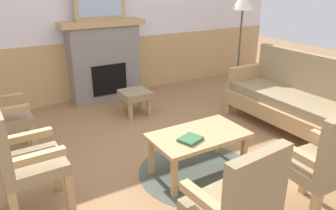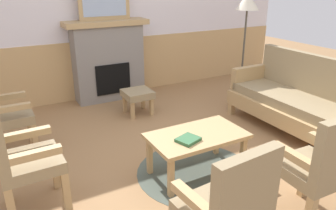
{
  "view_description": "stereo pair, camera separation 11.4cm",
  "coord_description": "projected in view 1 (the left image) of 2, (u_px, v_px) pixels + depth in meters",
  "views": [
    {
      "loc": [
        -1.73,
        -2.54,
        1.86
      ],
      "look_at": [
        0.0,
        0.35,
        0.55
      ],
      "focal_mm": 34.51,
      "sensor_mm": 36.0,
      "label": 1
    },
    {
      "loc": [
        -1.63,
        -2.6,
        1.86
      ],
      "look_at": [
        0.0,
        0.35,
        0.55
      ],
      "focal_mm": 34.51,
      "sensor_mm": 36.0,
      "label": 2
    }
  ],
  "objects": [
    {
      "name": "armchair_near_fireplace",
      "position": [
        22.0,
        158.0,
        2.56
      ],
      "size": [
        0.49,
        0.49,
        0.98
      ],
      "color": "tan",
      "rests_on": "ground_plane"
    },
    {
      "name": "fireplace",
      "position": [
        104.0,
        60.0,
        5.18
      ],
      "size": [
        1.3,
        0.44,
        1.28
      ],
      "color": "gray",
      "rests_on": "ground_plane"
    },
    {
      "name": "couch",
      "position": [
        294.0,
        100.0,
        4.19
      ],
      "size": [
        0.7,
        1.8,
        0.98
      ],
      "color": "tan",
      "rests_on": "ground_plane"
    },
    {
      "name": "coffee_table",
      "position": [
        199.0,
        138.0,
        3.21
      ],
      "size": [
        0.96,
        0.56,
        0.44
      ],
      "color": "tan",
      "rests_on": "ground_plane"
    },
    {
      "name": "ground_plane",
      "position": [
        184.0,
        162.0,
        3.54
      ],
      "size": [
        14.0,
        14.0,
        0.0
      ],
      "primitive_type": "plane",
      "color": "#997047"
    },
    {
      "name": "armchair_front_center",
      "position": [
        237.0,
        206.0,
        2.02
      ],
      "size": [
        0.51,
        0.51,
        0.98
      ],
      "color": "tan",
      "rests_on": "ground_plane"
    },
    {
      "name": "armchair_front_left",
      "position": [
        324.0,
        162.0,
        2.51
      ],
      "size": [
        0.5,
        0.5,
        0.98
      ],
      "color": "tan",
      "rests_on": "ground_plane"
    },
    {
      "name": "wall_back",
      "position": [
        96.0,
        17.0,
        5.14
      ],
      "size": [
        7.2,
        0.14,
        2.7
      ],
      "color": "white",
      "rests_on": "ground_plane"
    },
    {
      "name": "round_rug",
      "position": [
        197.0,
        171.0,
        3.35
      ],
      "size": [
        1.22,
        1.22,
        0.01
      ],
      "primitive_type": "cylinder",
      "color": "#4C564C",
      "rests_on": "ground_plane"
    },
    {
      "name": "footstool",
      "position": [
        135.0,
        96.0,
        4.69
      ],
      "size": [
        0.4,
        0.4,
        0.36
      ],
      "color": "tan",
      "rests_on": "ground_plane"
    },
    {
      "name": "floor_lamp_by_couch",
      "position": [
        243.0,
        8.0,
        4.99
      ],
      "size": [
        0.36,
        0.36,
        1.68
      ],
      "color": "#332D28",
      "rests_on": "ground_plane"
    },
    {
      "name": "book_on_table",
      "position": [
        190.0,
        139.0,
        3.05
      ],
      "size": [
        0.25,
        0.23,
        0.03
      ],
      "primitive_type": "cube",
      "rotation": [
        0.0,
        0.0,
        0.34
      ],
      "color": "#33663D",
      "rests_on": "coffee_table"
    },
    {
      "name": "framed_picture",
      "position": [
        100.0,
        1.0,
        4.85
      ],
      "size": [
        0.8,
        0.04,
        0.56
      ],
      "color": "tan",
      "rests_on": "fireplace"
    }
  ]
}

